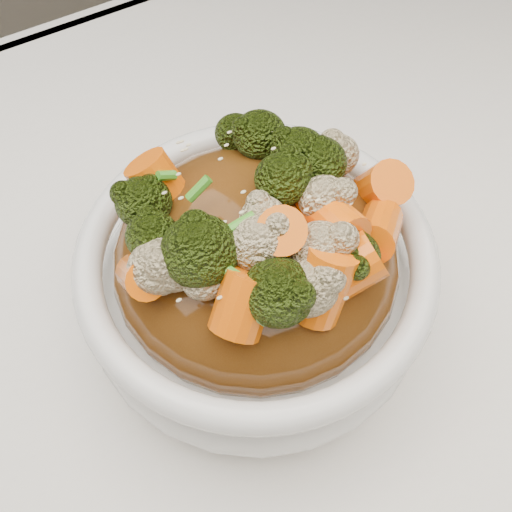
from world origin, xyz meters
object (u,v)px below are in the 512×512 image
bowl (256,284)px  dining_table (268,478)px  carrots (256,192)px  broccoli (256,193)px

bowl → dining_table: bearing=-80.8°
bowl → carrots: (0.00, 0.00, 0.09)m
bowl → broccoli: broccoli is taller
dining_table → bowl: bearing=99.2°
dining_table → carrots: size_ratio=7.16×
dining_table → carrots: (-0.00, 0.02, 0.51)m
bowl → carrots: carrots is taller
dining_table → carrots: carrots is taller
bowl → broccoli: 0.09m
carrots → bowl: bearing=0.0°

